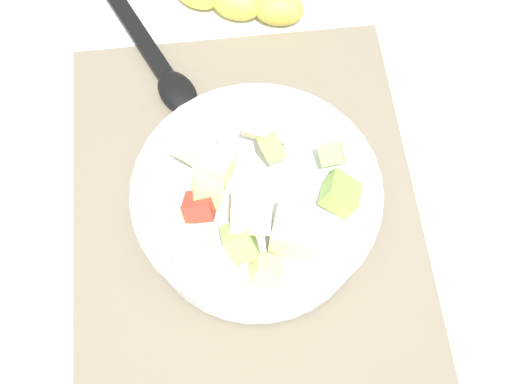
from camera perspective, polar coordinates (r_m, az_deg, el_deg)
ground_plane at (r=0.68m, az=-0.71°, el=-2.44°), size 2.40×2.40×0.00m
placemat at (r=0.68m, az=-0.71°, el=-2.33°), size 0.44×0.33×0.01m
salad_bowl at (r=0.64m, az=-0.01°, el=-0.39°), size 0.22×0.22×0.12m
serving_spoon at (r=0.77m, az=-8.05°, el=10.52°), size 0.22×0.12×0.01m
banana_whole at (r=0.81m, az=-1.48°, el=14.93°), size 0.09×0.15×0.04m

